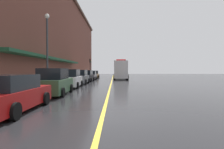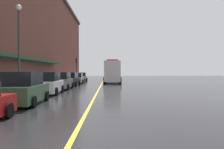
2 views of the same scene
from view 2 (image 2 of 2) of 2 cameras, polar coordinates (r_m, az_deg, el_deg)
name	(u,v)px [view 2 (image 2 of 2)]	position (r m, az deg, el deg)	size (l,w,h in m)	color
ground_plane	(101,84)	(31.58, -2.77, -2.58)	(112.00, 112.00, 0.00)	#232326
sidewalk_left	(58,84)	(32.38, -13.82, -2.39)	(2.40, 70.00, 0.15)	#9E9B93
lane_center_stripe	(101,84)	(31.58, -2.77, -2.58)	(0.16, 70.00, 0.01)	gold
brick_building_left	(14,28)	(33.68, -24.09, 10.90)	(10.36, 64.00, 15.61)	brown
parked_car_1	(25,89)	(13.72, -21.80, -3.56)	(2.14, 4.52, 1.88)	#2D5133
parked_car_2	(49,84)	(19.15, -16.18, -2.34)	(2.07, 4.22, 1.84)	silver
parked_car_3	(61,81)	(23.99, -13.09, -1.71)	(2.14, 4.17, 1.80)	#595B60
parked_car_4	(71,79)	(29.19, -10.72, -1.28)	(2.16, 4.48, 1.75)	black
parked_car_5	(77,78)	(35.14, -9.12, -1.02)	(2.22, 4.80, 1.57)	silver
parked_car_6	(82,77)	(41.04, -7.94, -0.70)	(2.13, 4.17, 1.65)	#A5844C
box_truck	(113,72)	(36.48, 0.14, 0.66)	(2.95, 9.36, 3.70)	silver
parking_meter_0	(40,80)	(21.34, -18.30, -1.46)	(0.14, 0.18, 1.33)	#4C4C51
parking_meter_1	(59,78)	(29.02, -13.60, -0.82)	(0.14, 0.18, 1.33)	#4C4C51
street_lamp_left	(19,39)	(18.71, -23.05, 8.44)	(0.44, 0.44, 6.94)	#33383D
traffic_light_near	(76,65)	(43.73, -9.22, 2.51)	(0.38, 0.36, 4.30)	#232326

